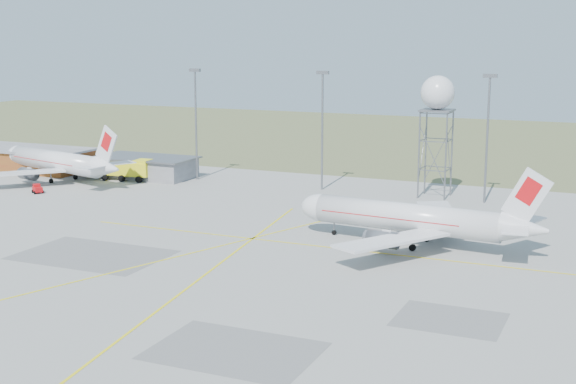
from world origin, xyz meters
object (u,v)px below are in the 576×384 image
at_px(fire_truck, 128,170).
at_px(airliner_main, 411,219).
at_px(airliner_far, 58,162).
at_px(baggage_tug, 37,190).
at_px(radar_tower, 436,130).

bearing_deg(fire_truck, airliner_main, -27.08).
distance_m(airliner_main, airliner_far, 74.52).
xyz_separation_m(airliner_main, baggage_tug, (-67.25, 7.93, -2.86)).
bearing_deg(radar_tower, baggage_tug, -158.80).
height_order(airliner_main, airliner_far, airliner_far).
distance_m(airliner_main, radar_tower, 33.44).
bearing_deg(airliner_far, fire_truck, -139.08).
xyz_separation_m(radar_tower, fire_truck, (-55.78, -7.52, -9.32)).
relative_size(fire_truck, baggage_tug, 4.29).
bearing_deg(airliner_far, radar_tower, -153.40).
bearing_deg(airliner_far, baggage_tug, 128.44).
xyz_separation_m(airliner_far, fire_truck, (11.48, 5.40, -1.54)).
relative_size(airliner_far, baggage_tug, 13.68).
distance_m(fire_truck, baggage_tug, 18.08).
xyz_separation_m(airliner_main, radar_tower, (-4.73, 32.17, 7.80)).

